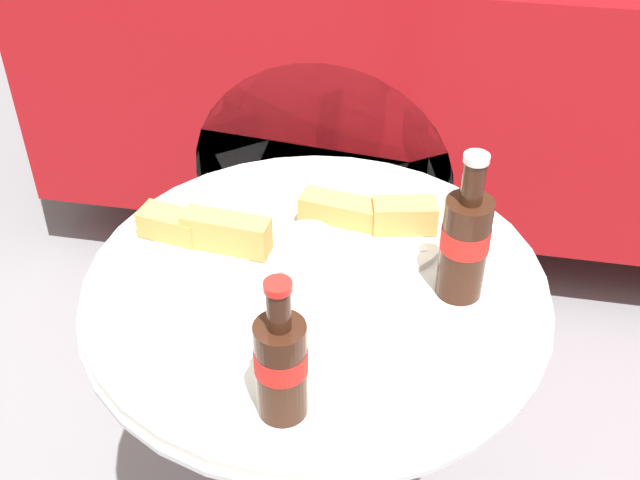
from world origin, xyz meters
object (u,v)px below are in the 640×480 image
(drinking_glass, at_px, (306,273))
(cola_bottle_right, at_px, (281,363))
(cola_bottle_left, at_px, (465,242))
(lunch_plate_far, at_px, (372,223))
(bistro_table, at_px, (316,363))
(lunch_plate_near, at_px, (203,240))

(drinking_glass, bearing_deg, cola_bottle_right, -87.20)
(cola_bottle_left, bearing_deg, lunch_plate_far, 140.53)
(bistro_table, relative_size, lunch_plate_near, 2.97)
(lunch_plate_far, bearing_deg, lunch_plate_near, -159.92)
(drinking_glass, xyz_separation_m, lunch_plate_far, (0.07, 0.19, -0.04))
(bistro_table, bearing_deg, lunch_plate_far, 62.85)
(lunch_plate_near, bearing_deg, bistro_table, -11.57)
(cola_bottle_right, distance_m, lunch_plate_far, 0.41)
(bistro_table, bearing_deg, cola_bottle_left, 3.39)
(drinking_glass, distance_m, lunch_plate_far, 0.21)
(cola_bottle_right, bearing_deg, lunch_plate_far, 80.88)
(cola_bottle_right, bearing_deg, bistro_table, 91.32)
(cola_bottle_left, bearing_deg, cola_bottle_right, -127.89)
(cola_bottle_left, height_order, lunch_plate_near, cola_bottle_left)
(cola_bottle_right, relative_size, lunch_plate_near, 0.84)
(bistro_table, height_order, cola_bottle_left, cola_bottle_left)
(cola_bottle_right, bearing_deg, lunch_plate_near, 123.60)
(cola_bottle_right, relative_size, lunch_plate_far, 0.88)
(bistro_table, xyz_separation_m, lunch_plate_near, (-0.19, 0.04, 0.21))
(drinking_glass, height_order, lunch_plate_far, drinking_glass)
(cola_bottle_right, bearing_deg, cola_bottle_left, 52.11)
(lunch_plate_near, bearing_deg, cola_bottle_right, -56.40)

